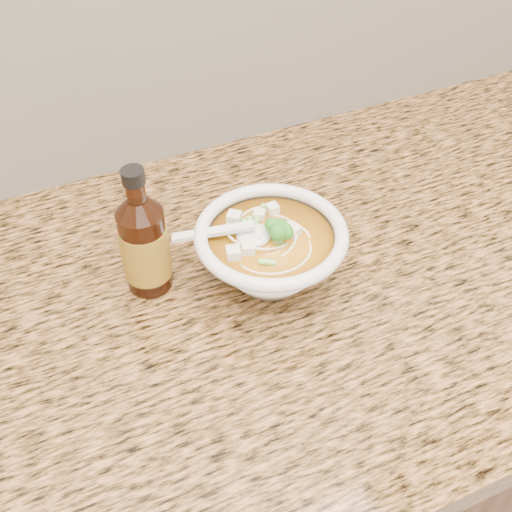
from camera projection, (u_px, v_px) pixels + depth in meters
name	position (u px, v px, depth m)	size (l,w,h in m)	color
cabinet	(241.00, 469.00, 1.14)	(4.00, 0.65, 0.86)	#362010
counter_slab	(235.00, 301.00, 0.82)	(4.00, 0.68, 0.04)	#A6693D
soup_bowl	(270.00, 254.00, 0.79)	(0.21, 0.19, 0.10)	silver
hot_sauce_bottle	(144.00, 245.00, 0.77)	(0.07, 0.07, 0.18)	#3A1607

